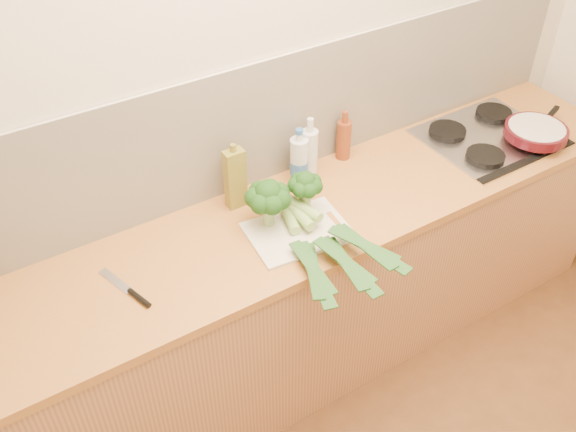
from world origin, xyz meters
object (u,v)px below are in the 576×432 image
(chefs_knife, at_px, (133,294))
(skillet, at_px, (536,131))
(gas_hob, at_px, (490,136))
(chopping_board, at_px, (298,231))

(chefs_knife, relative_size, skillet, 0.67)
(skillet, bearing_deg, gas_hob, 118.22)
(chopping_board, relative_size, skillet, 0.95)
(gas_hob, height_order, chefs_knife, gas_hob)
(chopping_board, bearing_deg, skillet, 3.53)
(chefs_knife, height_order, skillet, skillet)
(gas_hob, bearing_deg, chopping_board, -175.90)
(chefs_knife, bearing_deg, gas_hob, -14.71)
(chopping_board, xyz_separation_m, skillet, (1.25, -0.05, 0.06))
(gas_hob, xyz_separation_m, chefs_knife, (-1.76, -0.05, -0.01))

